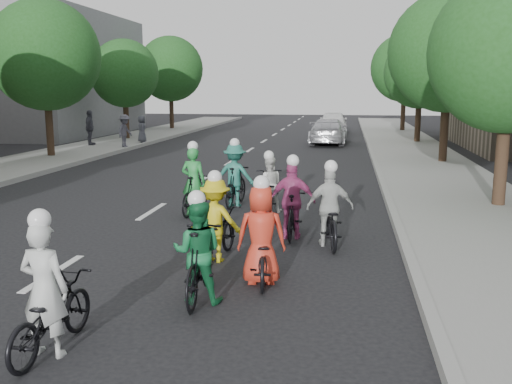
% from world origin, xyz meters
% --- Properties ---
extents(ground, '(120.00, 120.00, 0.00)m').
position_xyz_m(ground, '(0.00, 0.00, 0.00)').
color(ground, black).
rests_on(ground, ground).
extents(curb_left, '(0.18, 80.00, 0.18)m').
position_xyz_m(curb_left, '(-6.05, 10.00, 0.09)').
color(curb_left, '#999993').
rests_on(curb_left, ground).
extents(sidewalk_right, '(4.00, 80.00, 0.15)m').
position_xyz_m(sidewalk_right, '(8.00, 10.00, 0.07)').
color(sidewalk_right, gray).
rests_on(sidewalk_right, ground).
extents(curb_right, '(0.18, 80.00, 0.18)m').
position_xyz_m(curb_right, '(6.05, 10.00, 0.09)').
color(curb_right, '#999993').
rests_on(curb_right, ground).
extents(bldg_sw, '(10.00, 14.00, 8.00)m').
position_xyz_m(bldg_sw, '(-16.00, 28.00, 4.00)').
color(bldg_sw, slate).
rests_on(bldg_sw, ground).
extents(tree_l_3, '(4.80, 4.80, 6.93)m').
position_xyz_m(tree_l_3, '(-8.20, 15.00, 4.52)').
color(tree_l_3, black).
rests_on(tree_l_3, ground).
extents(tree_l_4, '(4.00, 4.00, 5.97)m').
position_xyz_m(tree_l_4, '(-8.20, 24.00, 3.96)').
color(tree_l_4, black).
rests_on(tree_l_4, ground).
extents(tree_l_5, '(4.80, 4.80, 6.93)m').
position_xyz_m(tree_l_5, '(-8.20, 33.00, 4.52)').
color(tree_l_5, black).
rests_on(tree_l_5, ground).
extents(tree_r_0, '(4.00, 4.00, 5.97)m').
position_xyz_m(tree_r_0, '(8.80, 6.60, 3.96)').
color(tree_r_0, black).
rests_on(tree_r_0, ground).
extents(tree_r_1, '(4.80, 4.80, 6.93)m').
position_xyz_m(tree_r_1, '(8.80, 15.60, 4.52)').
color(tree_r_1, black).
rests_on(tree_r_1, ground).
extents(tree_r_2, '(4.00, 4.00, 5.97)m').
position_xyz_m(tree_r_2, '(8.80, 24.60, 3.96)').
color(tree_r_2, black).
rests_on(tree_r_2, ground).
extents(tree_r_3, '(4.80, 4.80, 6.93)m').
position_xyz_m(tree_r_3, '(8.80, 33.60, 4.52)').
color(tree_r_3, black).
rests_on(tree_r_3, ground).
extents(cyclist_0, '(0.71, 1.75, 1.77)m').
position_xyz_m(cyclist_0, '(1.46, -2.76, 0.57)').
color(cyclist_0, black).
rests_on(cyclist_0, ground).
extents(cyclist_1, '(0.77, 1.89, 1.67)m').
position_xyz_m(cyclist_1, '(2.78, -0.82, 0.64)').
color(cyclist_1, black).
rests_on(cyclist_1, ground).
extents(cyclist_2, '(1.05, 1.83, 1.67)m').
position_xyz_m(cyclist_2, '(2.58, 1.17, 0.61)').
color(cyclist_2, black).
rests_on(cyclist_2, ground).
extents(cyclist_3, '(0.95, 1.61, 1.77)m').
position_xyz_m(cyclist_3, '(3.80, 2.97, 0.65)').
color(cyclist_3, black).
rests_on(cyclist_3, ground).
extents(cyclist_4, '(0.85, 1.77, 1.76)m').
position_xyz_m(cyclist_4, '(3.58, 0.13, 0.61)').
color(cyclist_4, black).
rests_on(cyclist_4, ground).
extents(cyclist_5, '(0.66, 1.69, 1.84)m').
position_xyz_m(cyclist_5, '(1.18, 4.84, 0.64)').
color(cyclist_5, black).
rests_on(cyclist_5, ground).
extents(cyclist_6, '(0.94, 1.99, 1.57)m').
position_xyz_m(cyclist_6, '(2.96, 5.49, 0.57)').
color(cyclist_6, black).
rests_on(cyclist_6, ground).
extents(cyclist_7, '(1.14, 1.83, 1.82)m').
position_xyz_m(cyclist_7, '(1.98, 6.03, 0.71)').
color(cyclist_7, black).
rests_on(cyclist_7, ground).
extents(cyclist_8, '(0.97, 1.96, 1.73)m').
position_xyz_m(cyclist_8, '(4.59, 2.55, 0.60)').
color(cyclist_8, black).
rests_on(cyclist_8, ground).
extents(follow_car_lead, '(2.14, 5.00, 1.44)m').
position_xyz_m(follow_car_lead, '(3.85, 23.73, 0.72)').
color(follow_car_lead, silver).
rests_on(follow_car_lead, ground).
extents(follow_car_trail, '(1.89, 4.65, 1.58)m').
position_xyz_m(follow_car_trail, '(3.92, 31.38, 0.79)').
color(follow_car_trail, white).
rests_on(follow_car_trail, ground).
extents(spectator_0, '(0.79, 1.16, 1.64)m').
position_xyz_m(spectator_0, '(-6.30, 19.00, 0.97)').
color(spectator_0, '#555361').
rests_on(spectator_0, sidewalk_left).
extents(spectator_1, '(0.59, 1.13, 1.83)m').
position_xyz_m(spectator_1, '(-8.51, 19.69, 1.07)').
color(spectator_1, '#484854').
rests_on(spectator_1, sidewalk_left).
extents(spectator_2, '(0.73, 0.85, 1.48)m').
position_xyz_m(spectator_2, '(-6.30, 21.45, 0.89)').
color(spectator_2, '#464751').
rests_on(spectator_2, sidewalk_left).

